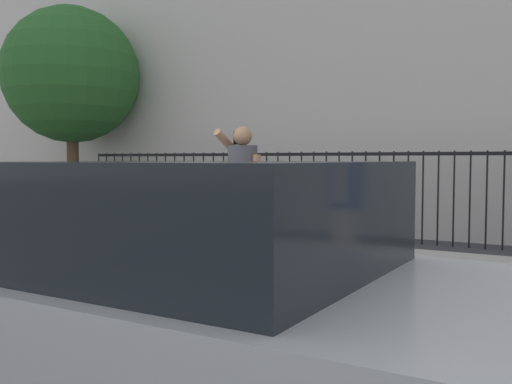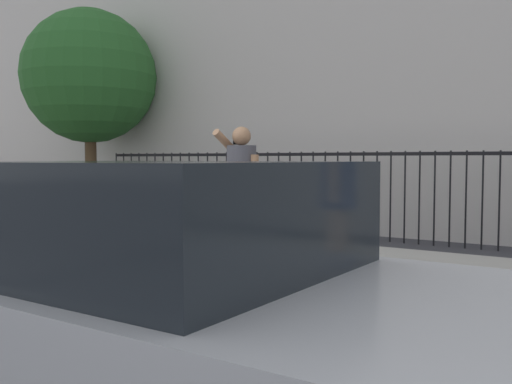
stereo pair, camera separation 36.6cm
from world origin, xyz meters
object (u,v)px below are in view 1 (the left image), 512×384
pedestrian_on_phone (245,188)px  street_bench (54,201)px  parked_hatchback (202,310)px  street_tree_near (71,76)px

pedestrian_on_phone → street_bench: (-5.42, 1.82, -0.48)m
parked_hatchback → street_tree_near: (-8.75, 6.96, 2.68)m
parked_hatchback → street_bench: parked_hatchback is taller
pedestrian_on_phone → street_tree_near: bearing=152.1°
street_tree_near → pedestrian_on_phone: bearing=-27.9°
pedestrian_on_phone → street_bench: size_ratio=1.05×
street_bench → parked_hatchback: bearing=-35.3°
street_tree_near → parked_hatchback: bearing=-38.5°
street_bench → street_tree_near: 3.67m
pedestrian_on_phone → street_tree_near: size_ratio=0.34×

